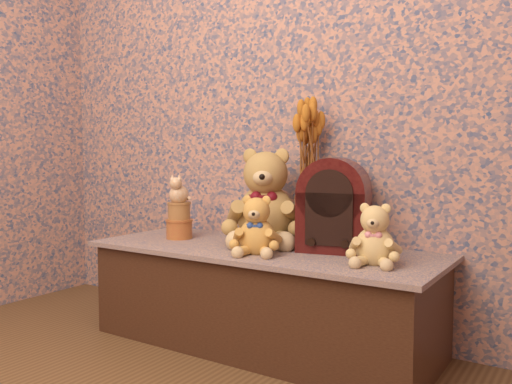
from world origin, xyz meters
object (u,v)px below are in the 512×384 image
cathedral_radio (334,205)px  teddy_medium (257,222)px  teddy_small (375,231)px  biscuit_tin_lower (179,229)px  ceramic_vase (309,220)px  teddy_large (266,192)px  cat_figurine (179,188)px

cathedral_radio → teddy_medium: bearing=-149.6°
teddy_small → biscuit_tin_lower: size_ratio=1.95×
ceramic_vase → teddy_small: bearing=-31.1°
teddy_small → biscuit_tin_lower: bearing=164.4°
teddy_large → cathedral_radio: bearing=-27.0°
cathedral_radio → cat_figurine: cathedral_radio is taller
biscuit_tin_lower → teddy_large: bearing=16.7°
cathedral_radio → ceramic_vase: cathedral_radio is taller
ceramic_vase → cat_figurine: 0.63m
cathedral_radio → biscuit_tin_lower: (-0.74, -0.11, -0.15)m
teddy_large → ceramic_vase: teddy_large is taller
teddy_medium → cat_figurine: size_ratio=1.84×
cathedral_radio → biscuit_tin_lower: size_ratio=3.15×
cathedral_radio → cat_figurine: size_ratio=2.81×
cat_figurine → biscuit_tin_lower: bearing=0.0°
teddy_large → teddy_medium: bearing=-90.8°
teddy_medium → cat_figurine: bearing=145.1°
teddy_small → cathedral_radio: (-0.23, 0.16, 0.07)m
teddy_medium → ceramic_vase: teddy_medium is taller
teddy_large → teddy_medium: 0.28m
teddy_small → ceramic_vase: teddy_small is taller
teddy_large → cat_figurine: 0.42m
teddy_medium → cat_figurine: (-0.51, 0.11, 0.11)m
biscuit_tin_lower → cat_figurine: 0.19m
teddy_large → cat_figurine: size_ratio=3.32×
cathedral_radio → cat_figurine: 0.75m
teddy_medium → cathedral_radio: size_ratio=0.65×
teddy_medium → biscuit_tin_lower: teddy_medium is taller
ceramic_vase → cat_figurine: (-0.59, -0.18, 0.13)m
ceramic_vase → biscuit_tin_lower: size_ratio=1.80×
teddy_large → ceramic_vase: 0.23m
teddy_large → teddy_medium: size_ratio=1.81×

